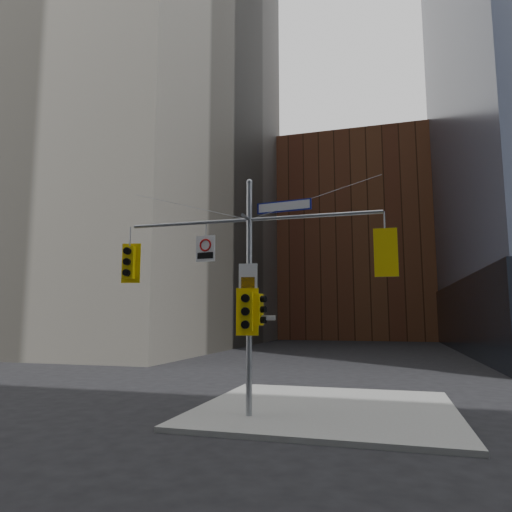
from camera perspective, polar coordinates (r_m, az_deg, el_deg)
The scene contains 14 objects.
ground at distance 12.32m, azimuth -3.80°, elevation -21.78°, with size 160.00×160.00×0.00m, color black.
sidewalk_corner at distance 15.66m, azimuth 8.77°, elevation -18.35°, with size 8.00×8.00×0.15m, color gray.
tower_nw at distance 65.28m, azimuth -18.99°, elevation 27.36°, with size 36.00×36.00×80.00m, color gray.
brick_midrise at distance 70.23m, azimuth 12.51°, elevation 1.59°, with size 26.00×20.00×28.00m, color brown.
signal_assembly at distance 13.90m, azimuth -0.86°, elevation -1.83°, with size 8.00×0.80×7.30m.
traffic_light_west_arm at distance 15.67m, azimuth -15.57°, elevation -0.79°, with size 0.63×0.56×1.33m.
traffic_light_east_arm at distance 13.36m, azimuth 15.90°, elevation 0.35°, with size 0.65×0.52×1.36m.
traffic_light_pole_side at distance 13.75m, azimuth 0.41°, elevation -6.71°, with size 0.40×0.34×0.94m.
traffic_light_pole_front at distance 13.58m, azimuth -1.20°, elevation -6.95°, with size 0.68×0.59×1.42m.
street_sign_blade at distance 13.96m, azimuth 3.50°, elevation 6.22°, with size 1.73×0.27×0.34m.
regulatory_sign_arm at distance 14.46m, azimuth -6.34°, elevation 1.03°, with size 0.66×0.12×0.83m.
regulatory_sign_pole at distance 13.78m, azimuth -1.00°, elevation -2.57°, with size 0.57×0.10×0.75m.
street_blade_ew at distance 13.72m, azimuth 0.95°, elevation -7.73°, with size 0.74×0.11×0.15m.
street_blade_ns at distance 14.27m, azimuth -0.34°, elevation -8.28°, with size 0.14×0.81×0.16m.
Camera 1 is at (4.01, -11.25, 3.02)m, focal length 32.00 mm.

